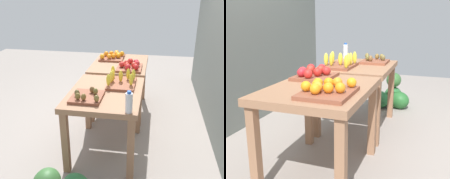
% 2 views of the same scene
% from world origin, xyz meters
% --- Properties ---
extents(ground_plane, '(8.00, 8.00, 0.00)m').
position_xyz_m(ground_plane, '(0.00, 0.00, 0.00)').
color(ground_plane, gray).
extents(display_table_left, '(1.04, 0.80, 0.77)m').
position_xyz_m(display_table_left, '(-0.56, 0.00, 0.66)').
color(display_table_left, '#94684A').
rests_on(display_table_left, ground_plane).
extents(display_table_right, '(1.04, 0.80, 0.77)m').
position_xyz_m(display_table_right, '(0.56, 0.00, 0.66)').
color(display_table_right, '#94684A').
rests_on(display_table_right, ground_plane).
extents(orange_bin, '(0.44, 0.36, 0.11)m').
position_xyz_m(orange_bin, '(-0.77, -0.14, 0.81)').
color(orange_bin, brown).
rests_on(orange_bin, display_table_left).
extents(apple_bin, '(0.41, 0.34, 0.11)m').
position_xyz_m(apple_bin, '(-0.28, 0.18, 0.82)').
color(apple_bin, brown).
rests_on(apple_bin, display_table_left).
extents(banana_crate, '(0.44, 0.33, 0.17)m').
position_xyz_m(banana_crate, '(0.33, 0.14, 0.82)').
color(banana_crate, brown).
rests_on(banana_crate, display_table_right).
extents(kiwi_bin, '(0.36, 0.33, 0.10)m').
position_xyz_m(kiwi_bin, '(0.80, -0.15, 0.80)').
color(kiwi_bin, brown).
rests_on(kiwi_bin, display_table_right).
extents(water_bottle, '(0.07, 0.07, 0.22)m').
position_xyz_m(water_bottle, '(1.03, 0.31, 0.87)').
color(water_bottle, silver).
rests_on(water_bottle, display_table_right).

